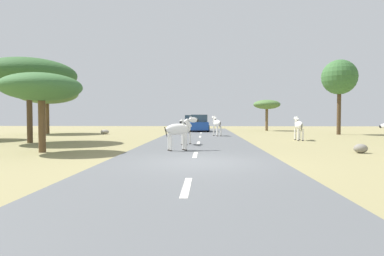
{
  "coord_description": "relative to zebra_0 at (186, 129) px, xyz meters",
  "views": [
    {
      "loc": [
        0.23,
        -10.95,
        1.54
      ],
      "look_at": [
        -0.65,
        10.64,
        0.82
      ],
      "focal_mm": 30.76,
      "sensor_mm": 36.0,
      "label": 1
    }
  ],
  "objects": [
    {
      "name": "ground_plane",
      "position": [
        0.84,
        -6.85,
        -0.9
      ],
      "size": [
        90.0,
        90.0,
        0.0
      ],
      "primitive_type": "plane",
      "color": "#8E8456"
    },
    {
      "name": "road",
      "position": [
        0.67,
        -6.85,
        -0.87
      ],
      "size": [
        6.0,
        64.0,
        0.05
      ],
      "primitive_type": "cube",
      "color": "#56595B",
      "rests_on": "ground_plane"
    },
    {
      "name": "lane_markings",
      "position": [
        0.67,
        -7.85,
        -0.84
      ],
      "size": [
        0.16,
        56.0,
        0.01
      ],
      "color": "silver",
      "rests_on": "road"
    },
    {
      "name": "zebra_0",
      "position": [
        0.0,
        0.0,
        0.0
      ],
      "size": [
        0.66,
        1.47,
        1.42
      ],
      "rotation": [
        0.0,
        0.0,
        2.86
      ],
      "color": "silver",
      "rests_on": "road"
    },
    {
      "name": "zebra_1",
      "position": [
        7.24,
        4.2,
        0.09
      ],
      "size": [
        0.47,
        1.75,
        1.65
      ],
      "rotation": [
        0.0,
        0.0,
        0.01
      ],
      "color": "silver",
      "rests_on": "ground_plane"
    },
    {
      "name": "zebra_2",
      "position": [
        -0.1,
        -3.19,
        0.08
      ],
      "size": [
        1.54,
        0.94,
        1.55
      ],
      "rotation": [
        0.0,
        0.0,
        5.15
      ],
      "color": "silver",
      "rests_on": "road"
    },
    {
      "name": "zebra_4",
      "position": [
        1.97,
        8.36,
        0.13
      ],
      "size": [
        0.9,
        1.66,
        1.64
      ],
      "rotation": [
        0.0,
        0.0,
        0.37
      ],
      "color": "silver",
      "rests_on": "road"
    },
    {
      "name": "car_0",
      "position": [
        0.37,
        16.59,
        -0.05
      ],
      "size": [
        2.26,
        4.45,
        1.74
      ],
      "rotation": [
        0.0,
        0.0,
        0.07
      ],
      "color": "#1E479E",
      "rests_on": "road"
    },
    {
      "name": "car_1",
      "position": [
        -0.56,
        23.03,
        -0.05
      ],
      "size": [
        2.2,
        4.43,
        1.74
      ],
      "rotation": [
        0.0,
        0.0,
        3.09
      ],
      "color": "#1E479E",
      "rests_on": "road"
    },
    {
      "name": "tree_0",
      "position": [
        -9.45,
        1.45,
        3.15
      ],
      "size": [
        5.48,
        5.48,
        5.02
      ],
      "color": "#4C3823",
      "rests_on": "ground_plane"
    },
    {
      "name": "tree_1",
      "position": [
        12.85,
        11.72,
        4.12
      ],
      "size": [
        3.05,
        3.05,
        6.59
      ],
      "color": "#4C3823",
      "rests_on": "ground_plane"
    },
    {
      "name": "tree_2",
      "position": [
        -13.45,
        11.85,
        2.82
      ],
      "size": [
        5.5,
        5.5,
        4.69
      ],
      "color": "brown",
      "rests_on": "ground_plane"
    },
    {
      "name": "tree_4",
      "position": [
        8.01,
        19.72,
        2.03
      ],
      "size": [
        3.0,
        3.0,
        3.5
      ],
      "color": "brown",
      "rests_on": "ground_plane"
    },
    {
      "name": "tree_5",
      "position": [
        -6.06,
        -3.76,
        1.93
      ],
      "size": [
        3.43,
        3.43,
        3.45
      ],
      "color": "brown",
      "rests_on": "ground_plane"
    },
    {
      "name": "rock_0",
      "position": [
        7.72,
        -3.5,
        -0.7
      ],
      "size": [
        0.57,
        0.5,
        0.4
      ],
      "primitive_type": "ellipsoid",
      "color": "gray",
      "rests_on": "ground_plane"
    },
    {
      "name": "rock_1",
      "position": [
        -7.97,
        11.37,
        -0.68
      ],
      "size": [
        0.74,
        0.64,
        0.43
      ],
      "primitive_type": "ellipsoid",
      "color": "gray",
      "rests_on": "ground_plane"
    }
  ]
}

